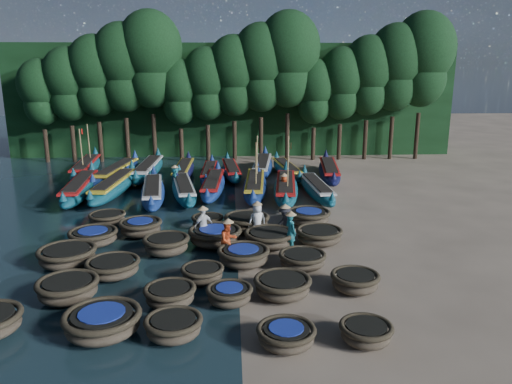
{
  "coord_description": "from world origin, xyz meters",
  "views": [
    {
      "loc": [
        -0.23,
        -23.09,
        8.29
      ],
      "look_at": [
        1.14,
        3.82,
        1.3
      ],
      "focal_mm": 35.0,
      "sensor_mm": 36.0,
      "label": 1
    }
  ],
  "objects_px": {
    "fisherman_0": "(257,220)",
    "coracle_12": "(202,273)",
    "coracle_9": "(355,281)",
    "coracle_20": "(107,218)",
    "coracle_6": "(170,295)",
    "long_boat_11": "(148,169)",
    "fisherman_1": "(291,230)",
    "long_boat_15": "(262,167)",
    "coracle_3": "(286,335)",
    "coracle_13": "(244,256)",
    "long_boat_4": "(184,189)",
    "fisherman_3": "(285,223)",
    "long_boat_13": "(209,173)",
    "coracle_2": "(174,327)",
    "long_boat_10": "(117,172)",
    "fisherman_2": "(228,239)",
    "long_boat_9": "(86,168)",
    "coracle_17": "(215,236)",
    "fisherman_4": "(203,224)",
    "coracle_23": "(247,222)",
    "coracle_7": "(229,294)",
    "long_boat_2": "(114,186)",
    "long_boat_3": "(153,192)",
    "coracle_8": "(283,286)",
    "coracle_14": "(302,259)",
    "coracle_15": "(93,237)",
    "coracle_21": "(141,227)",
    "coracle_22": "(208,221)",
    "coracle_5": "(68,289)",
    "coracle_19": "(319,235)",
    "long_boat_12": "(183,171)",
    "fisherman_5": "(175,178)",
    "coracle_11": "(113,267)",
    "coracle_24": "(309,216)",
    "long_boat_16": "(287,170)",
    "long_boat_1": "(80,188)",
    "long_boat_14": "(231,171)",
    "long_boat_8": "(317,189)",
    "coracle_1": "(102,322)",
    "coracle_16": "(166,244)",
    "long_boat_6": "(255,186)",
    "fisherman_6": "(284,186)",
    "coracle_4": "(366,332)"
  },
  "relations": [
    {
      "from": "coracle_23",
      "to": "coracle_7",
      "type": "bearing_deg",
      "value": -96.23
    },
    {
      "from": "long_boat_9",
      "to": "long_boat_11",
      "type": "distance_m",
      "value": 4.88
    },
    {
      "from": "coracle_15",
      "to": "long_boat_14",
      "type": "height_order",
      "value": "long_boat_14"
    },
    {
      "from": "coracle_8",
      "to": "long_boat_11",
      "type": "bearing_deg",
      "value": 111.56
    },
    {
      "from": "coracle_19",
      "to": "coracle_24",
      "type": "relative_size",
      "value": 1.03
    },
    {
      "from": "coracle_9",
      "to": "coracle_20",
      "type": "distance_m",
      "value": 13.92
    },
    {
      "from": "fisherman_2",
      "to": "long_boat_9",
      "type": "bearing_deg",
      "value": 89.39
    },
    {
      "from": "long_boat_6",
      "to": "fisherman_0",
      "type": "relative_size",
      "value": 4.38
    },
    {
      "from": "coracle_11",
      "to": "coracle_20",
      "type": "distance_m",
      "value": 6.85
    },
    {
      "from": "coracle_2",
      "to": "coracle_9",
      "type": "height_order",
      "value": "coracle_9"
    },
    {
      "from": "coracle_1",
      "to": "coracle_16",
      "type": "height_order",
      "value": "coracle_16"
    },
    {
      "from": "fisherman_1",
      "to": "long_boat_15",
      "type": "bearing_deg",
      "value": -29.94
    },
    {
      "from": "coracle_5",
      "to": "coracle_19",
      "type": "xyz_separation_m",
      "value": [
        10.01,
        5.31,
        -0.04
      ]
    },
    {
      "from": "coracle_14",
      "to": "long_boat_16",
      "type": "xyz_separation_m",
      "value": [
        1.27,
        17.27,
        0.13
      ]
    },
    {
      "from": "fisherman_0",
      "to": "coracle_12",
      "type": "bearing_deg",
      "value": 51.85
    },
    {
      "from": "coracle_2",
      "to": "long_boat_10",
      "type": "distance_m",
      "value": 22.8
    },
    {
      "from": "long_boat_2",
      "to": "fisherman_0",
      "type": "xyz_separation_m",
      "value": [
        8.77,
        -8.6,
        0.34
      ]
    },
    {
      "from": "coracle_11",
      "to": "long_boat_16",
      "type": "height_order",
      "value": "long_boat_16"
    },
    {
      "from": "long_boat_4",
      "to": "fisherman_3",
      "type": "height_order",
      "value": "fisherman_3"
    },
    {
      "from": "coracle_9",
      "to": "fisherman_2",
      "type": "height_order",
      "value": "fisherman_2"
    },
    {
      "from": "coracle_24",
      "to": "coracle_19",
      "type": "bearing_deg",
      "value": -88.89
    },
    {
      "from": "long_boat_13",
      "to": "fisherman_6",
      "type": "height_order",
      "value": "fisherman_6"
    },
    {
      "from": "fisherman_1",
      "to": "long_boat_1",
      "type": "bearing_deg",
      "value": 19.91
    },
    {
      "from": "coracle_23",
      "to": "fisherman_1",
      "type": "distance_m",
      "value": 3.46
    },
    {
      "from": "coracle_11",
      "to": "fisherman_2",
      "type": "xyz_separation_m",
      "value": [
        4.59,
        1.65,
        0.5
      ]
    },
    {
      "from": "long_boat_11",
      "to": "fisherman_0",
      "type": "distance_m",
      "value": 15.71
    },
    {
      "from": "coracle_6",
      "to": "long_boat_10",
      "type": "xyz_separation_m",
      "value": [
        -6.11,
        19.71,
        0.16
      ]
    },
    {
      "from": "coracle_7",
      "to": "coracle_12",
      "type": "relative_size",
      "value": 1.11
    },
    {
      "from": "coracle_11",
      "to": "coracle_12",
      "type": "relative_size",
      "value": 1.41
    },
    {
      "from": "coracle_17",
      "to": "fisherman_2",
      "type": "xyz_separation_m",
      "value": [
        0.62,
        -1.68,
        0.43
      ]
    },
    {
      "from": "coracle_14",
      "to": "long_boat_4",
      "type": "height_order",
      "value": "long_boat_4"
    },
    {
      "from": "long_boat_10",
      "to": "fisherman_0",
      "type": "distance_m",
      "value": 16.01
    },
    {
      "from": "coracle_6",
      "to": "fisherman_0",
      "type": "height_order",
      "value": "fisherman_0"
    },
    {
      "from": "long_boat_12",
      "to": "fisherman_5",
      "type": "height_order",
      "value": "fisherman_5"
    },
    {
      "from": "long_boat_3",
      "to": "coracle_8",
      "type": "bearing_deg",
      "value": -71.19
    },
    {
      "from": "coracle_14",
      "to": "fisherman_3",
      "type": "relative_size",
      "value": 1.16
    },
    {
      "from": "coracle_4",
      "to": "coracle_24",
      "type": "height_order",
      "value": "coracle_24"
    },
    {
      "from": "long_boat_4",
      "to": "long_boat_15",
      "type": "height_order",
      "value": "long_boat_15"
    },
    {
      "from": "coracle_17",
      "to": "fisherman_4",
      "type": "relative_size",
      "value": 1.38
    },
    {
      "from": "coracle_12",
      "to": "coracle_14",
      "type": "height_order",
      "value": "coracle_14"
    },
    {
      "from": "coracle_15",
      "to": "coracle_21",
      "type": "bearing_deg",
      "value": 30.51
    },
    {
      "from": "long_boat_11",
      "to": "fisherman_5",
      "type": "distance_m",
      "value": 4.83
    },
    {
      "from": "coracle_6",
      "to": "coracle_20",
      "type": "distance_m",
      "value": 10.19
    },
    {
      "from": "coracle_3",
      "to": "coracle_13",
      "type": "height_order",
      "value": "coracle_13"
    },
    {
      "from": "coracle_22",
      "to": "coracle_24",
      "type": "height_order",
      "value": "coracle_24"
    },
    {
      "from": "fisherman_1",
      "to": "long_boat_13",
      "type": "bearing_deg",
      "value": -14.59
    },
    {
      "from": "coracle_9",
      "to": "long_boat_2",
      "type": "distance_m",
      "value": 19.01
    },
    {
      "from": "coracle_7",
      "to": "coracle_22",
      "type": "xyz_separation_m",
      "value": [
        -1.14,
        8.53,
        -0.01
      ]
    },
    {
      "from": "long_boat_14",
      "to": "long_boat_8",
      "type": "bearing_deg",
      "value": -52.8
    },
    {
      "from": "coracle_22",
      "to": "coracle_15",
      "type": "bearing_deg",
      "value": -156.38
    }
  ]
}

